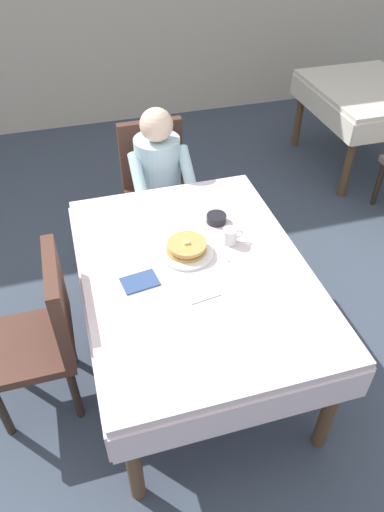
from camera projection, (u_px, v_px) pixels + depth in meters
The scene contains 14 objects.
ground_plane at pixel (194, 359), 2.84m from camera, with size 14.00×14.00×0.00m, color #3D4756.
dining_table_main at pixel (195, 281), 2.42m from camera, with size 1.12×1.52×0.74m.
chair_diner at pixel (155, 181), 3.35m from camera, with size 0.44×0.45×0.93m.
diner_person at pixel (159, 175), 3.15m from camera, with size 0.40×0.43×1.12m.
chair_left_side at pixel (44, 329), 2.34m from camera, with size 0.45×0.44×0.93m.
plate_breakfast at pixel (187, 252), 2.44m from camera, with size 0.28×0.28×0.02m, color white.
breakfast_stack at pixel (187, 247), 2.42m from camera, with size 0.21×0.21×0.06m.
cup_coffee at pixel (230, 236), 2.48m from camera, with size 0.11×0.08×0.08m.
bowl_butter at pixel (216, 218), 2.63m from camera, with size 0.11×0.11×0.04m, color black.
fork_left_of_plate at pixel (151, 262), 2.39m from camera, with size 0.18×0.01×0.01m, color silver.
knife_right_of_plate at pixel (223, 249), 2.46m from camera, with size 0.20×0.01×0.01m, color silver.
spoon_near_edge at pixel (206, 299), 2.20m from camera, with size 0.15×0.01×0.01m, color silver.
napkin_folded at pixel (140, 282), 2.28m from camera, with size 0.17×0.12×0.01m, color #334C7F.
background_table_far at pixel (366, 100), 4.17m from camera, with size 0.92×1.12×0.74m.
Camera 1 is at (-0.49, -1.66, 2.34)m, focal length 33.42 mm.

